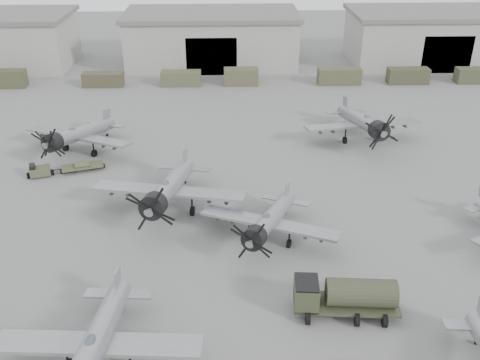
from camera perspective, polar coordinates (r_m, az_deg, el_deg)
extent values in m
plane|color=#5E5E5C|center=(39.03, -4.34, -13.18)|extent=(220.00, 220.00, 0.00)
cube|color=#A6A79C|center=(93.88, -3.01, 14.67)|extent=(28.00, 14.00, 8.00)
cube|color=#60605B|center=(92.97, -3.08, 17.28)|extent=(29.00, 14.80, 0.70)
cube|color=black|center=(87.53, -3.06, 13.01)|extent=(8.12, 0.40, 6.00)
cube|color=#A6A79C|center=(100.53, 19.91, 14.00)|extent=(28.00, 14.00, 8.00)
cube|color=#60605B|center=(99.69, 20.33, 16.41)|extent=(29.00, 14.80, 0.70)
cube|color=black|center=(94.63, 21.20, 12.35)|extent=(8.12, 0.40, 6.00)
cube|color=#3D3E29|center=(89.34, -23.79, 9.87)|extent=(6.20, 2.20, 2.60)
cube|color=#3B3C27|center=(85.07, -14.40, 10.36)|extent=(6.06, 2.20, 2.08)
cube|color=#494B31|center=(83.30, -6.30, 10.73)|extent=(6.02, 2.20, 2.20)
cube|color=#4A4930|center=(83.03, 0.11, 10.96)|extent=(5.19, 2.20, 2.53)
cube|color=#44462D|center=(84.87, 10.54, 10.84)|extent=(6.55, 2.20, 2.44)
cube|color=#393B27|center=(87.72, 17.47, 10.56)|extent=(6.28, 2.20, 2.35)
cube|color=#3B402A|center=(91.68, 23.81, 10.18)|extent=(6.02, 2.20, 2.27)
cylinder|color=#93979C|center=(34.75, -14.75, -15.56)|extent=(2.23, 10.77, 3.15)
cube|color=#93979C|center=(34.51, -14.97, -16.55)|extent=(12.73, 3.07, 0.57)
cube|color=#93979C|center=(38.06, -12.89, -10.53)|extent=(0.23, 1.68, 2.01)
ellipsoid|color=#3F4C54|center=(33.03, -15.70, -16.31)|extent=(0.68, 1.25, 0.56)
cylinder|color=black|center=(39.25, -12.65, -13.35)|extent=(0.14, 0.33, 0.32)
cylinder|color=black|center=(39.22, 23.86, -15.54)|extent=(0.15, 0.33, 0.32)
cylinder|color=gray|center=(48.99, -7.36, -0.50)|extent=(3.83, 11.86, 3.46)
cylinder|color=black|center=(44.28, -9.23, -2.75)|extent=(2.40, 2.12, 2.31)
cube|color=gray|center=(48.57, -7.55, -1.17)|extent=(14.07, 4.99, 0.62)
cube|color=gray|center=(53.36, -5.88, 2.30)|extent=(0.48, 1.84, 2.21)
ellipsoid|color=#3F4C54|center=(47.03, -8.01, -0.45)|extent=(0.90, 1.43, 0.62)
cylinder|color=black|center=(49.86, -9.82, -2.88)|extent=(0.47, 0.93, 0.89)
cylinder|color=black|center=(48.76, -5.11, -3.31)|extent=(0.47, 0.93, 0.89)
cylinder|color=black|center=(54.18, -5.84, -0.19)|extent=(0.20, 0.37, 0.35)
cylinder|color=#919399|center=(44.61, 3.43, -3.97)|extent=(5.15, 9.65, 2.91)
cylinder|color=black|center=(40.74, 1.52, -6.20)|extent=(2.21, 2.05, 1.94)
cube|color=#919399|center=(44.28, 3.19, -4.59)|extent=(11.53, 6.45, 0.52)
cube|color=#919399|center=(48.15, 5.07, -1.24)|extent=(0.71, 1.47, 1.86)
ellipsoid|color=#3F4C54|center=(42.95, 2.84, -4.00)|extent=(0.95, 1.25, 0.52)
cylinder|color=black|center=(45.43, 0.94, -5.86)|extent=(0.53, 0.79, 0.75)
cylinder|color=black|center=(44.55, 5.24, -6.76)|extent=(0.53, 0.79, 0.75)
cylinder|color=black|center=(48.96, 4.87, -3.49)|extent=(0.22, 0.32, 0.30)
cylinder|color=gray|center=(62.63, -16.50, 4.90)|extent=(5.77, 10.51, 3.18)
cylinder|color=black|center=(59.02, -19.37, 3.81)|extent=(2.42, 2.26, 2.12)
cube|color=gray|center=(62.30, -16.81, 4.46)|extent=(12.56, 7.21, 0.57)
cube|color=gray|center=(66.07, -14.04, 6.58)|extent=(0.80, 1.60, 2.04)
ellipsoid|color=#3F4C54|center=(61.14, -17.53, 5.11)|extent=(1.05, 1.37, 0.57)
cylinder|color=black|center=(63.96, -18.09, 3.28)|extent=(0.59, 0.86, 0.82)
cylinder|color=black|center=(61.66, -15.29, 2.77)|extent=(0.59, 0.86, 0.82)
cylinder|color=black|center=(66.67, -13.97, 4.69)|extent=(0.24, 0.35, 0.33)
cylinder|color=gray|center=(64.60, 12.74, 6.23)|extent=(3.34, 11.64, 3.39)
cylinder|color=black|center=(60.00, 14.61, 5.13)|extent=(2.30, 2.01, 2.26)
cube|color=gray|center=(64.15, 12.93, 5.78)|extent=(13.79, 4.41, 0.61)
cube|color=gray|center=(68.95, 11.18, 7.94)|extent=(0.40, 1.81, 2.17)
ellipsoid|color=#3F4C54|center=(62.77, 13.42, 6.47)|extent=(0.84, 1.39, 0.61)
cylinder|color=black|center=(63.87, 11.12, 4.18)|extent=(0.43, 0.90, 0.87)
cylinder|color=black|center=(65.44, 14.51, 4.39)|extent=(0.43, 0.90, 0.87)
cylinder|color=black|center=(69.51, 11.09, 5.99)|extent=(0.18, 0.36, 0.35)
cube|color=#333825|center=(38.56, 11.23, -12.84)|extent=(7.37, 2.95, 0.26)
cube|color=#333825|center=(37.70, 7.08, -11.90)|extent=(1.83, 2.49, 1.75)
cylinder|color=#333825|center=(38.05, 12.78, -11.65)|extent=(4.87, 2.33, 1.95)
cube|color=black|center=(37.12, 7.16, -10.80)|extent=(1.71, 2.18, 0.15)
cylinder|color=black|center=(37.56, 7.24, -14.38)|extent=(0.38, 0.95, 0.93)
cylinder|color=black|center=(40.08, 14.54, -12.01)|extent=(0.38, 0.95, 0.93)
cube|color=#43492F|center=(58.77, -20.55, 0.90)|extent=(2.27, 1.75, 0.89)
cube|color=black|center=(58.58, -21.28, 1.29)|extent=(0.82, 1.12, 0.56)
cylinder|color=black|center=(58.91, -20.49, 0.61)|extent=(1.46, 0.98, 0.62)
cylinder|color=black|center=(58.73, -19.14, 1.02)|extent=(1.30, 0.47, 0.09)
cube|color=#43492F|center=(58.67, -16.45, 1.42)|extent=(4.50, 2.71, 0.20)
cylinder|color=black|center=(58.79, -16.42, 1.18)|extent=(1.74, 0.95, 0.49)
cylinder|color=#43492F|center=(58.58, -16.48, 1.62)|extent=(1.59, 0.79, 0.36)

